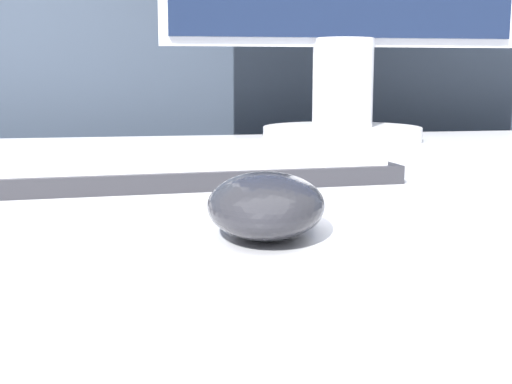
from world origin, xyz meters
The scene contains 3 objects.
partition_panel centered at (0.00, 0.71, 0.57)m, with size 5.00×0.03×1.13m.
computer_mouse_near centered at (-0.03, -0.10, 0.74)m, with size 0.09×0.13×0.04m.
keyboard centered at (-0.09, 0.11, 0.74)m, with size 0.44×0.15×0.02m.
Camera 1 is at (-0.11, -0.52, 0.82)m, focal length 50.00 mm.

